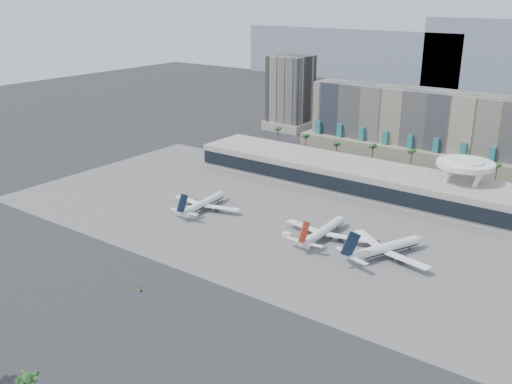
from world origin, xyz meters
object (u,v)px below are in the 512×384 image
Objects in this scene: airliner_centre at (324,231)px; service_vehicle_b at (287,235)px; airliner_right at (386,248)px; airliner_left at (204,203)px; service_vehicle_a at (192,215)px; taxiway_sign at (139,290)px.

airliner_centre is 10.51× the size of service_vehicle_b.
airliner_left is at bearing -153.06° from airliner_right.
service_vehicle_a is (-58.51, -14.78, -2.19)m from airliner_centre.
service_vehicle_a is 66.38m from taxiway_sign.
airliner_right is (27.24, -0.93, 0.23)m from airliner_centre.
airliner_centre reaches higher than service_vehicle_a.
airliner_centre is at bearing -0.03° from airliner_left.
airliner_right reaches higher than airliner_left.
airliner_right is 86.89m from service_vehicle_a.
airliner_centre is at bearing 28.84° from service_vehicle_b.
airliner_centre is 1.00× the size of airliner_right.
airliner_centre is at bearing 24.10° from service_vehicle_a.
service_vehicle_a is (1.78, -10.26, -2.05)m from airliner_left.
airliner_right is 91.73m from taxiway_sign.
service_vehicle_b is (47.46, -3.20, -2.26)m from airliner_left.
service_vehicle_b is (-40.07, -6.78, -2.63)m from airliner_right.
airliner_centre is at bearing -157.36° from airliner_right.
airliner_centre is 79.16m from taxiway_sign.
airliner_centre is 60.38m from service_vehicle_a.
service_vehicle_b is at bearing -8.16° from airliner_left.
service_vehicle_b is at bearing 18.72° from service_vehicle_a.
airliner_right is at bearing 71.53° from taxiway_sign.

